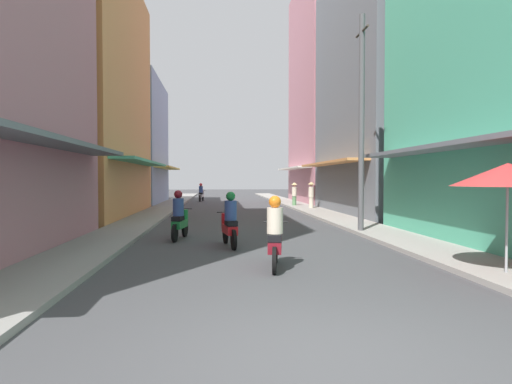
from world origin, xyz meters
TOP-DOWN VIEW (x-y plane):
  - ground_plane at (0.00, 21.07)m, footprint 110.29×110.29m
  - sidewalk_left at (-4.56, 21.07)m, footprint 1.82×58.13m
  - sidewalk_right at (4.56, 21.07)m, footprint 1.82×58.13m
  - building_left_mid at (-8.46, 18.29)m, footprint 7.05×11.73m
  - building_left_far at (-8.46, 29.58)m, footprint 7.05×9.66m
  - building_right_mid at (8.46, 18.59)m, footprint 7.05×11.14m
  - building_right_far at (8.46, 29.91)m, footprint 7.05×10.60m
  - motorbike_green at (-2.34, 9.32)m, footprint 0.59×1.80m
  - motorbike_maroon at (0.09, 4.68)m, footprint 0.58×1.80m
  - motorbike_silver at (-2.52, 32.95)m, footprint 0.58×1.80m
  - motorbike_red at (-0.80, 7.72)m, footprint 0.58×1.80m
  - pedestrian_crossing at (4.16, 24.87)m, footprint 0.44×0.44m
  - pedestrian_foreground at (4.76, 22.21)m, footprint 0.44×0.44m
  - vendor_umbrella at (4.42, 3.31)m, footprint 2.09×2.09m
  - utility_pole at (3.90, 10.27)m, footprint 0.20×1.20m

SIDE VIEW (x-z plane):
  - ground_plane at x=0.00m, z-range 0.00..0.00m
  - sidewalk_left at x=-4.56m, z-range 0.00..0.12m
  - sidewalk_right at x=4.56m, z-range 0.00..0.12m
  - motorbike_green at x=-2.34m, z-range -0.09..1.49m
  - motorbike_maroon at x=0.09m, z-range -0.09..1.49m
  - motorbike_silver at x=-2.52m, z-range -0.09..1.49m
  - motorbike_red at x=-0.80m, z-range -0.09..1.49m
  - pedestrian_crossing at x=4.16m, z-range 0.11..1.81m
  - pedestrian_foreground at x=4.76m, z-range 0.11..1.86m
  - vendor_umbrella at x=4.42m, z-range 0.89..3.13m
  - utility_pole at x=3.90m, z-range 0.08..7.75m
  - building_left_far at x=-8.46m, z-range 0.00..9.49m
  - building_left_mid at x=-8.46m, z-range -0.01..12.54m
  - building_right_mid at x=8.46m, z-range -0.01..13.83m
  - building_right_far at x=8.46m, z-range -0.01..17.92m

